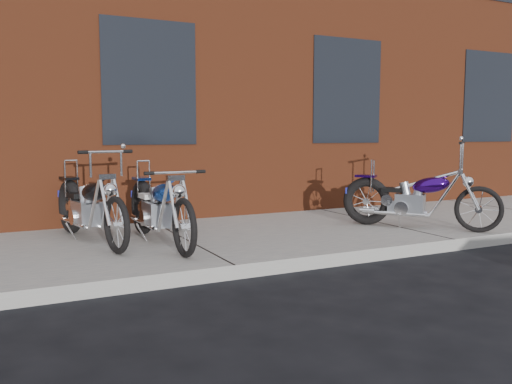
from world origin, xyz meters
TOP-DOWN VIEW (x-y plane):
  - ground at (0.00, 0.00)m, footprint 120.00×120.00m
  - sidewalk at (0.00, 1.50)m, footprint 22.00×3.00m
  - building_brick at (0.00, 8.00)m, footprint 22.00×10.00m
  - chopper_purple at (3.14, 0.84)m, footprint 1.43×1.75m
  - chopper_blue at (-0.36, 1.39)m, footprint 0.54×2.22m
  - chopper_third at (-1.09, 1.87)m, footprint 0.63×2.21m

SIDE VIEW (x-z plane):
  - ground at x=0.00m, z-range 0.00..0.00m
  - sidewalk at x=0.00m, z-range 0.00..0.15m
  - chopper_purple at x=3.14m, z-range -0.07..1.14m
  - chopper_blue at x=-0.36m, z-range 0.07..1.03m
  - chopper_third at x=-1.09m, z-range -0.01..1.12m
  - building_brick at x=0.00m, z-range 0.00..8.00m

